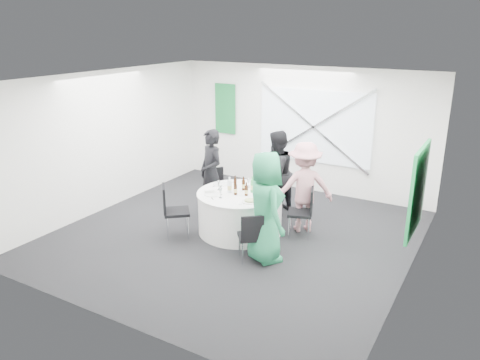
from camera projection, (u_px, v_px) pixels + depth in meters
The scene contains 49 objects.
floor at pixel (235, 235), 8.48m from camera, with size 6.00×6.00×0.00m, color black.
ceiling at pixel (234, 78), 7.60m from camera, with size 6.00×6.00×0.00m, color white.
wall_back at pixel (302, 129), 10.51m from camera, with size 6.00×6.00×0.00m, color white.
wall_front at pixel (106, 221), 5.58m from camera, with size 6.00×6.00×0.00m, color white.
wall_left at pixel (107, 141), 9.47m from camera, with size 6.00×6.00×0.00m, color white.
wall_right at pixel (416, 190), 6.62m from camera, with size 6.00×6.00×0.00m, color white.
window_panel at pixel (314, 127), 10.30m from camera, with size 2.60×0.03×1.60m, color white.
window_brace_a at pixel (314, 127), 10.27m from camera, with size 0.05×0.05×3.16m, color silver.
window_brace_b at pixel (314, 127), 10.27m from camera, with size 0.05×0.05×3.16m, color silver.
green_banner at pixel (225, 109), 11.32m from camera, with size 0.55×0.04×1.20m, color #166E32.
green_sign at pixel (418, 191), 7.21m from camera, with size 0.05×1.20×1.40m, color #188740.
banquet_table at pixel (240, 212), 8.53m from camera, with size 1.56×1.56×0.76m.
chair_back at pixel (269, 187), 9.28m from camera, with size 0.47×0.48×0.96m.
chair_back_left at pixel (217, 186), 9.50m from camera, with size 0.56×0.56×0.88m.
chair_back_right at pixel (305, 208), 8.28m from camera, with size 0.54×0.53×0.92m.
chair_front_right at pixel (251, 234), 7.39m from camera, with size 0.53×0.53×0.83m.
chair_front_left at pixel (171, 207), 8.26m from camera, with size 0.62×0.62×0.97m.
person_man_back_left at pixel (211, 172), 9.23m from camera, with size 0.63×0.41×1.72m, color black.
person_man_back at pixel (276, 173), 9.21m from camera, with size 0.83×0.45×1.71m, color black.
person_woman_pink at pixel (304, 187), 8.47m from camera, with size 1.08×0.50×1.67m, color #CE858E.
person_woman_green at pixel (265, 207), 7.36m from camera, with size 0.88×0.57×1.80m, color #248757.
plate_back at pixel (252, 183), 8.88m from camera, with size 0.28×0.28×0.01m.
plate_back_left at pixel (221, 184), 8.84m from camera, with size 0.29×0.29×0.01m.
plate_back_right at pixel (273, 190), 8.49m from camera, with size 0.27×0.27×0.04m.
plate_front_right at pixel (250, 201), 7.97m from camera, with size 0.28×0.28×0.04m.
plate_front_left at pixel (212, 194), 8.31m from camera, with size 0.29×0.29×0.01m.
napkin at pixel (209, 191), 8.39m from camera, with size 0.17×0.12×0.05m, color white.
beer_bottle_a at pixel (235, 185), 8.51m from camera, with size 0.06×0.06×0.28m.
beer_bottle_b at pixel (243, 185), 8.52m from camera, with size 0.06×0.06×0.26m.
beer_bottle_c at pixel (246, 191), 8.24m from camera, with size 0.06×0.06×0.24m.
beer_bottle_d at pixel (235, 190), 8.28m from camera, with size 0.06×0.06×0.25m.
green_water_bottle at pixel (253, 186), 8.39m from camera, with size 0.08×0.08×0.30m.
clear_water_bottle at pixel (230, 186), 8.39m from camera, with size 0.08×0.08×0.29m.
wine_glass_a at pixel (220, 188), 8.26m from camera, with size 0.07×0.07×0.17m.
wine_glass_b at pixel (220, 191), 8.12m from camera, with size 0.07×0.07×0.17m.
wine_glass_c at pixel (260, 183), 8.53m from camera, with size 0.07×0.07×0.17m.
wine_glass_d at pixel (249, 181), 8.65m from camera, with size 0.07×0.07×0.17m.
wine_glass_e at pixel (218, 183), 8.51m from camera, with size 0.07×0.07×0.17m.
wine_glass_f at pixel (259, 186), 8.36m from camera, with size 0.07×0.07×0.17m.
fork_a at pixel (243, 204), 7.86m from camera, with size 0.01×0.15×0.01m, color silver.
knife_a at pixel (261, 201), 7.98m from camera, with size 0.01×0.15×0.01m, color silver.
fork_b at pixel (231, 183), 8.93m from camera, with size 0.01×0.15×0.01m, color silver.
knife_b at pixel (216, 186), 8.74m from camera, with size 0.01×0.15×0.01m, color silver.
fork_c at pixel (272, 195), 8.30m from camera, with size 0.01×0.15×0.01m, color silver.
knife_c at pixel (271, 190), 8.54m from camera, with size 0.01×0.15×0.01m, color silver.
fork_d at pixel (264, 186), 8.75m from camera, with size 0.01×0.15×0.01m, color silver.
knife_d at pixel (249, 183), 8.93m from camera, with size 0.01×0.15×0.01m, color silver.
fork_e at pixel (209, 191), 8.49m from camera, with size 0.01×0.15×0.01m, color silver.
knife_e at pixel (212, 199), 8.12m from camera, with size 0.01×0.15×0.01m, color silver.
Camera 1 is at (3.95, -6.65, 3.62)m, focal length 35.00 mm.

